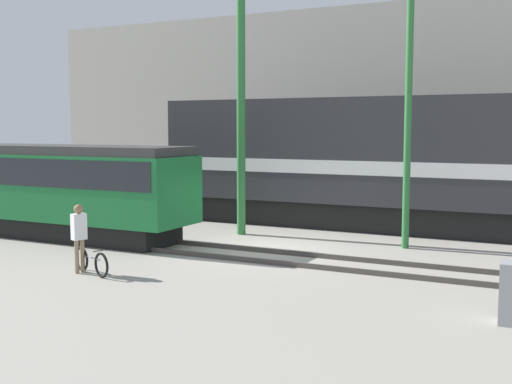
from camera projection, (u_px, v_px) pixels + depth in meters
The scene contains 10 objects.
ground_plane at pixel (262, 250), 19.80m from camera, with size 120.00×120.00×0.00m, color gray.
track_near at pixel (246, 254), 18.83m from camera, with size 60.00×1.50×0.14m.
track_far at pixel (327, 223), 24.86m from camera, with size 60.00×1.51×0.14m.
building_backdrop at pixel (392, 108), 32.52m from camera, with size 37.34×6.00×9.49m.
freight_locomotive at pixel (405, 161), 23.28m from camera, with size 18.36×3.04×5.44m.
streetcar at pixel (57, 185), 21.95m from camera, with size 10.16×2.54×3.17m.
bicycle at pixel (91, 262), 16.46m from camera, with size 1.60×0.71×0.71m.
person at pixel (79, 231), 16.55m from camera, with size 0.33×0.41×1.79m.
utility_pole_left at pixel (241, 108), 22.29m from camera, with size 0.30×0.30×8.88m.
utility_pole_center at pixel (409, 97), 19.65m from camera, with size 0.22×0.22×9.39m.
Camera 1 is at (8.64, -17.51, 3.76)m, focal length 45.00 mm.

